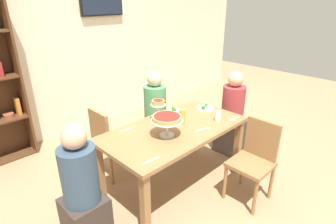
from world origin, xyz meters
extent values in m
plane|color=#9E7A56|center=(0.00, 0.00, 0.00)|extent=(12.00, 12.00, 0.00)
cube|color=beige|center=(0.00, 2.20, 1.40)|extent=(8.00, 0.12, 2.80)
cube|color=olive|center=(0.00, 0.00, 0.72)|extent=(1.59, 0.84, 0.04)
cube|color=olive|center=(-0.74, -0.36, 0.35)|extent=(0.07, 0.07, 0.70)
cube|color=olive|center=(0.74, -0.36, 0.35)|extent=(0.07, 0.07, 0.70)
cube|color=olive|center=(-0.74, 0.36, 0.35)|extent=(0.07, 0.07, 0.70)
cube|color=olive|center=(0.74, 0.36, 0.35)|extent=(0.07, 0.07, 0.70)
cube|color=#4C2D19|center=(-0.87, 1.98, 1.10)|extent=(0.03, 0.30, 2.20)
cylinder|color=brown|center=(-1.07, 1.98, 0.60)|extent=(0.13, 0.13, 0.05)
cube|color=orange|center=(-0.95, 1.98, 0.69)|extent=(0.05, 0.10, 0.23)
cube|color=black|center=(0.56, 2.11, 1.98)|extent=(0.73, 0.05, 0.45)
cube|color=#192333|center=(0.56, 2.08, 1.98)|extent=(0.69, 0.01, 0.41)
cube|color=#382D28|center=(1.12, -0.01, 0.23)|extent=(0.34, 0.34, 0.45)
cylinder|color=#993338|center=(1.12, -0.01, 0.70)|extent=(0.30, 0.30, 0.50)
sphere|color=tan|center=(1.12, -0.01, 1.05)|extent=(0.20, 0.20, 0.20)
cube|color=#382D28|center=(-1.11, 0.00, 0.23)|extent=(0.34, 0.34, 0.45)
cylinder|color=#33475B|center=(-1.11, 0.00, 0.70)|extent=(0.30, 0.30, 0.50)
sphere|color=tan|center=(-1.11, 0.00, 1.05)|extent=(0.20, 0.20, 0.20)
cube|color=#382D28|center=(0.39, 0.73, 0.23)|extent=(0.34, 0.34, 0.45)
cylinder|color=#4C935B|center=(0.39, 0.73, 0.70)|extent=(0.30, 0.30, 0.50)
sphere|color=beige|center=(0.39, 0.73, 1.05)|extent=(0.20, 0.20, 0.20)
cube|color=olive|center=(-0.33, 0.68, 0.43)|extent=(0.40, 0.40, 0.04)
cube|color=olive|center=(-0.51, 0.68, 0.66)|extent=(0.04, 0.36, 0.42)
cylinder|color=olive|center=(-0.16, 0.86, 0.21)|extent=(0.04, 0.04, 0.41)
cylinder|color=olive|center=(-0.16, 0.51, 0.21)|extent=(0.04, 0.04, 0.41)
cylinder|color=olive|center=(-0.51, 0.86, 0.21)|extent=(0.04, 0.04, 0.41)
cylinder|color=olive|center=(-0.51, 0.51, 0.21)|extent=(0.04, 0.04, 0.41)
cube|color=olive|center=(0.39, -0.72, 0.43)|extent=(0.40, 0.40, 0.04)
cube|color=olive|center=(0.57, -0.72, 0.66)|extent=(0.04, 0.36, 0.42)
cylinder|color=olive|center=(0.22, -0.89, 0.21)|extent=(0.04, 0.04, 0.41)
cylinder|color=olive|center=(0.22, -0.54, 0.21)|extent=(0.04, 0.04, 0.41)
cylinder|color=olive|center=(0.57, -0.89, 0.21)|extent=(0.04, 0.04, 0.41)
cylinder|color=olive|center=(0.57, -0.54, 0.21)|extent=(0.04, 0.04, 0.41)
cylinder|color=silver|center=(-0.19, -0.07, 0.75)|extent=(0.15, 0.15, 0.01)
cylinder|color=silver|center=(-0.19, -0.07, 0.83)|extent=(0.03, 0.03, 0.16)
cylinder|color=silver|center=(-0.19, -0.07, 0.91)|extent=(0.32, 0.32, 0.01)
cylinder|color=tan|center=(-0.19, -0.07, 0.94)|extent=(0.29, 0.29, 0.04)
cylinder|color=maroon|center=(-0.19, -0.07, 0.96)|extent=(0.26, 0.26, 0.00)
cylinder|color=silver|center=(-0.01, 0.25, 0.75)|extent=(0.15, 0.15, 0.01)
cylinder|color=silver|center=(-0.01, 0.25, 0.84)|extent=(0.03, 0.03, 0.18)
cylinder|color=silver|center=(-0.01, 0.25, 0.93)|extent=(0.17, 0.17, 0.01)
cylinder|color=tan|center=(-0.01, 0.25, 0.96)|extent=(0.14, 0.14, 0.05)
cylinder|color=maroon|center=(-0.01, 0.25, 0.99)|extent=(0.10, 0.10, 0.00)
cylinder|color=white|center=(0.30, 0.29, 0.75)|extent=(0.20, 0.20, 0.01)
sphere|color=#2D7028|center=(0.30, 0.31, 0.78)|extent=(0.05, 0.05, 0.05)
sphere|color=#2D7028|center=(0.29, 0.28, 0.78)|extent=(0.05, 0.05, 0.05)
sphere|color=#2D7028|center=(0.30, 0.30, 0.77)|extent=(0.04, 0.04, 0.04)
sphere|color=#2D7028|center=(0.32, 0.34, 0.77)|extent=(0.04, 0.04, 0.04)
cylinder|color=white|center=(0.65, 0.10, 0.75)|extent=(0.21, 0.21, 0.01)
sphere|color=#2D7028|center=(0.59, 0.08, 0.78)|extent=(0.05, 0.05, 0.05)
sphere|color=#2D7028|center=(0.70, 0.11, 0.77)|extent=(0.04, 0.04, 0.04)
cylinder|color=gold|center=(0.12, 0.01, 0.82)|extent=(0.07, 0.07, 0.17)
cylinder|color=white|center=(0.46, -0.23, 0.80)|extent=(0.06, 0.06, 0.12)
cube|color=silver|center=(-0.38, 0.32, 0.74)|extent=(0.18, 0.04, 0.00)
cube|color=silver|center=(-0.59, -0.30, 0.74)|extent=(0.18, 0.03, 0.00)
cube|color=silver|center=(0.65, -0.33, 0.74)|extent=(0.18, 0.03, 0.00)
cube|color=silver|center=(0.18, -0.24, 0.74)|extent=(0.18, 0.07, 0.00)
camera|label=1|loc=(-1.88, -1.79, 2.03)|focal=28.98mm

